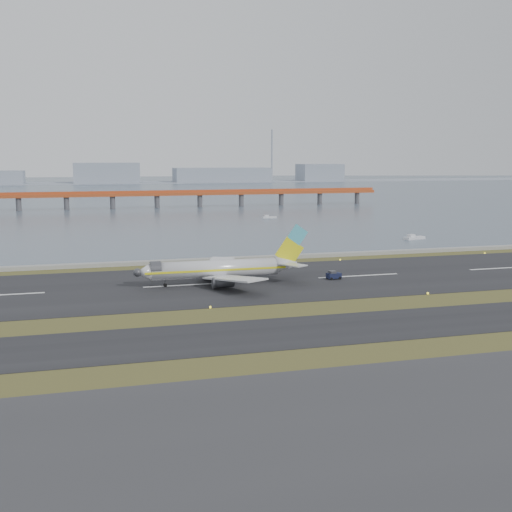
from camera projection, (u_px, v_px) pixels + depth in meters
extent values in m
plane|color=#344217|center=(219.00, 318.00, 110.87)|extent=(1000.00, 1000.00, 0.00)
cube|color=#2F2F32|center=(348.00, 461.00, 58.52)|extent=(1000.00, 50.00, 0.10)
cube|color=black|center=(236.00, 336.00, 99.45)|extent=(1000.00, 18.00, 0.10)
cube|color=black|center=(189.00, 285.00, 139.42)|extent=(1000.00, 45.00, 0.10)
cube|color=#969791|center=(170.00, 262.00, 167.90)|extent=(1000.00, 2.50, 1.00)
cube|color=#445462|center=(104.00, 190.00, 548.64)|extent=(1400.00, 800.00, 1.30)
cube|color=#AC451D|center=(157.00, 194.00, 352.99)|extent=(260.00, 5.00, 1.60)
cube|color=#AC451D|center=(157.00, 192.00, 352.77)|extent=(260.00, 0.40, 1.40)
cylinder|color=#4C4C51|center=(157.00, 203.00, 353.68)|extent=(2.80, 2.80, 7.00)
cylinder|color=#4C4C51|center=(320.00, 200.00, 379.31)|extent=(2.80, 2.80, 7.00)
cube|color=#87919F|center=(97.00, 183.00, 700.91)|extent=(1400.00, 80.00, 1.00)
cube|color=#87919F|center=(106.00, 173.00, 701.91)|extent=(70.00, 35.00, 22.00)
cube|color=#87919F|center=(222.00, 175.00, 737.08)|extent=(110.00, 35.00, 16.00)
cube|color=#87919F|center=(320.00, 172.00, 768.81)|extent=(50.00, 35.00, 20.00)
cylinder|color=#87919F|center=(272.00, 156.00, 749.76)|extent=(1.80, 1.80, 60.00)
cylinder|color=silver|center=(215.00, 269.00, 139.67)|extent=(28.00, 3.80, 3.80)
cone|color=silver|center=(143.00, 272.00, 135.51)|extent=(3.20, 3.80, 3.80)
cone|color=silver|center=(286.00, 264.00, 143.95)|extent=(5.00, 3.80, 3.80)
cube|color=yellow|center=(217.00, 270.00, 137.84)|extent=(31.00, 0.06, 0.45)
cube|color=yellow|center=(214.00, 267.00, 141.50)|extent=(31.00, 0.06, 0.45)
cube|color=silver|center=(234.00, 278.00, 132.28)|extent=(11.31, 15.89, 1.66)
cube|color=silver|center=(217.00, 265.00, 148.45)|extent=(11.31, 15.89, 1.66)
cylinder|color=#3C3D42|center=(224.00, 282.00, 134.38)|extent=(4.20, 2.10, 2.10)
cylinder|color=#3C3D42|center=(212.00, 273.00, 145.80)|extent=(4.20, 2.10, 2.10)
cube|color=yellow|center=(289.00, 251.00, 143.73)|extent=(6.80, 0.35, 6.85)
cube|color=#47B0C9|center=(298.00, 235.00, 143.67)|extent=(4.85, 0.37, 4.90)
cube|color=silver|center=(293.00, 265.00, 140.34)|extent=(5.64, 6.80, 0.22)
cube|color=silver|center=(282.00, 259.00, 147.57)|extent=(5.64, 6.80, 0.22)
cylinder|color=black|center=(165.00, 285.00, 137.20)|extent=(0.80, 0.28, 0.80)
cylinder|color=black|center=(225.00, 284.00, 137.86)|extent=(1.00, 0.38, 1.00)
cylinder|color=black|center=(219.00, 279.00, 143.18)|extent=(1.00, 0.38, 1.00)
cube|color=#121732|center=(334.00, 276.00, 145.95)|extent=(3.39, 2.19, 1.19)
cube|color=#3C3D42|center=(332.00, 272.00, 145.67)|extent=(1.58, 1.66, 0.70)
cylinder|color=black|center=(331.00, 279.00, 144.88)|extent=(0.73, 0.39, 0.70)
cylinder|color=black|center=(328.00, 278.00, 146.33)|extent=(0.73, 0.39, 0.70)
cylinder|color=black|center=(340.00, 278.00, 145.73)|extent=(0.73, 0.39, 0.70)
cylinder|color=black|center=(336.00, 277.00, 147.18)|extent=(0.73, 0.39, 0.70)
cube|color=silver|center=(415.00, 238.00, 217.70)|extent=(8.12, 4.41, 1.00)
cube|color=silver|center=(411.00, 236.00, 216.71)|extent=(2.61, 2.30, 1.00)
cube|color=silver|center=(269.00, 217.00, 293.68)|extent=(6.46, 2.30, 0.82)
cube|color=silver|center=(267.00, 216.00, 293.27)|extent=(1.89, 1.54, 0.82)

